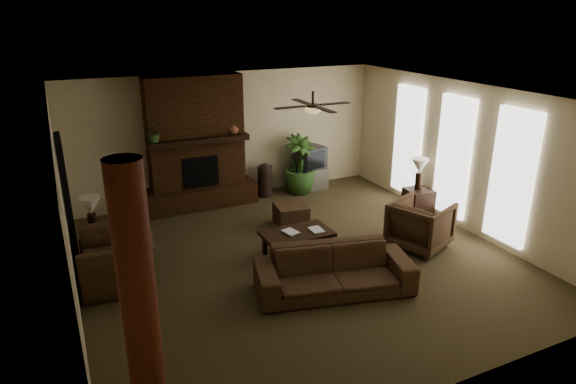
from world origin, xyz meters
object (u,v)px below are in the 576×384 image
coffee_table (297,235)px  side_table_right (418,202)px  ottoman (291,215)px  tv_stand (308,179)px  armchair_right (420,223)px  floor_plant (299,177)px  sofa (334,264)px  lamp_left (91,208)px  floor_vase (265,178)px  lamp_right (420,168)px  armchair_left (117,251)px  log_column (138,296)px  side_table_left (100,247)px

coffee_table → side_table_right: size_ratio=2.18×
ottoman → tv_stand: 2.16m
armchair_right → floor_plant: size_ratio=0.70×
sofa → coffee_table: bearing=102.6°
lamp_left → floor_vase: bearing=25.4°
floor_vase → lamp_left: lamp_left is taller
lamp_right → side_table_right: bearing=-90.0°
coffee_table → armchair_left: bearing=173.4°
log_column → lamp_left: 3.75m
tv_stand → floor_plant: size_ratio=0.63×
floor_vase → lamp_left: bearing=-154.6°
sofa → side_table_right: bearing=44.8°
sofa → lamp_right: (3.11, 1.92, 0.54)m
armchair_left → armchair_right: bearing=84.6°
log_column → floor_vase: size_ratio=3.64×
log_column → ottoman: (3.50, 3.82, -1.20)m
ottoman → lamp_left: size_ratio=0.92×
floor_vase → side_table_right: 3.43m
floor_vase → side_table_right: floor_vase is taller
log_column → floor_plant: log_column is taller
ottoman → side_table_left: size_ratio=1.09×
ottoman → side_table_right: size_ratio=1.09×
side_table_left → floor_plant: bearing=19.7°
ottoman → side_table_right: (2.60, -0.68, 0.08)m
lamp_left → lamp_right: size_ratio=1.00×
ottoman → armchair_right: bearing=-49.5°
floor_vase → coffee_table: bearing=-102.5°
log_column → floor_vase: bearing=56.5°
floor_vase → lamp_left: (-3.83, -1.82, 0.57)m
armchair_left → lamp_left: 0.97m
tv_stand → floor_plant: (-0.31, -0.13, 0.13)m
floor_vase → side_table_right: size_ratio=1.40×
floor_plant → side_table_left: 4.87m
tv_stand → side_table_left: 5.20m
side_table_right → lamp_right: size_ratio=0.85×
armchair_right → floor_plant: (-0.66, 3.51, -0.10)m
armchair_right → coffee_table: 2.23m
sofa → armchair_left: armchair_left is taller
log_column → armchair_left: size_ratio=2.26×
sofa → ottoman: bearing=92.4°
sofa → side_table_right: size_ratio=4.27×
log_column → side_table_left: (-0.11, 3.77, -1.12)m
coffee_table → side_table_left: 3.34m
armchair_right → coffee_table: size_ratio=0.79×
floor_plant → lamp_left: size_ratio=2.09×
ottoman → floor_vase: floor_vase is taller
floor_plant → ottoman: bearing=-121.4°
armchair_left → side_table_left: armchair_left is taller
armchair_left → floor_plant: size_ratio=0.91×
floor_vase → tv_stand: bearing=0.0°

